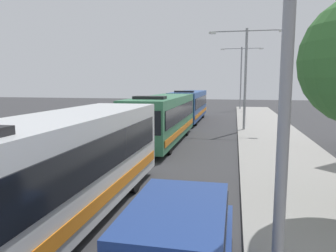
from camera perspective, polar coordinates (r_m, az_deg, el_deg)
name	(u,v)px	position (r m, az deg, el deg)	size (l,w,h in m)	color
bus_lead	(60,166)	(9.21, -18.72, -6.84)	(2.58, 11.03, 3.21)	silver
bus_second_in_line	(163,117)	(21.08, -0.88, 1.59)	(2.58, 11.24, 3.21)	#33724C
bus_middle	(189,105)	(33.20, 3.81, 3.82)	(2.58, 11.44, 3.21)	#284C8C
streetlamp_mid	(246,68)	(26.79, 13.70, 10.01)	(5.97, 0.28, 8.07)	gray
streetlamp_far	(241,72)	(48.08, 12.91, 9.44)	(5.98, 0.28, 8.87)	gray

